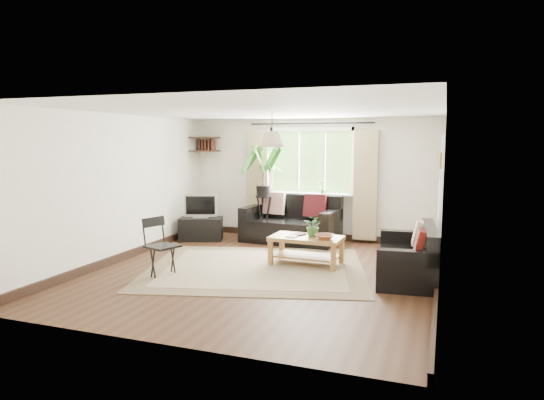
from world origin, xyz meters
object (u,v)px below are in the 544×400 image
(sofa_right, at_px, (407,254))
(palm_stand, at_px, (263,192))
(coffee_table, at_px, (306,251))
(tv_stand, at_px, (201,229))
(sofa_back, at_px, (291,220))
(folding_chair, at_px, (163,247))

(sofa_right, relative_size, palm_stand, 0.82)
(coffee_table, relative_size, tv_stand, 1.35)
(sofa_back, bearing_deg, palm_stand, 176.47)
(palm_stand, xyz_separation_m, folding_chair, (-0.44, -2.99, -0.52))
(tv_stand, xyz_separation_m, palm_stand, (1.14, 0.50, 0.73))
(tv_stand, relative_size, palm_stand, 0.44)
(coffee_table, relative_size, palm_stand, 0.59)
(sofa_right, bearing_deg, sofa_back, -133.58)
(tv_stand, relative_size, folding_chair, 0.98)
(sofa_back, xyz_separation_m, coffee_table, (0.76, -1.58, -0.20))
(coffee_table, distance_m, tv_stand, 2.76)
(sofa_back, relative_size, tv_stand, 2.21)
(sofa_back, relative_size, folding_chair, 2.16)
(sofa_back, height_order, palm_stand, palm_stand)
(tv_stand, xyz_separation_m, folding_chair, (0.71, -2.50, 0.20))
(sofa_right, bearing_deg, coffee_table, -104.88)
(sofa_back, relative_size, palm_stand, 0.97)
(sofa_right, height_order, folding_chair, folding_chair)
(folding_chair, bearing_deg, coffee_table, -34.01)
(palm_stand, bearing_deg, sofa_right, -33.69)
(sofa_back, bearing_deg, sofa_right, -33.62)
(folding_chair, bearing_deg, palm_stand, 11.34)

